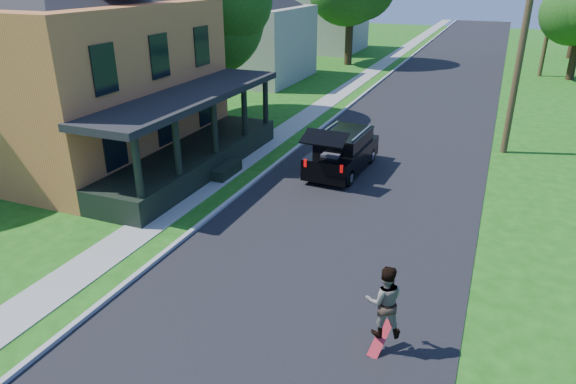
% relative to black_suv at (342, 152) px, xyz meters
% --- Properties ---
extents(ground, '(140.00, 140.00, 0.00)m').
position_rel_black_suv_xyz_m(ground, '(1.40, -8.22, -0.81)').
color(ground, '#1C5511').
rests_on(ground, ground).
extents(street, '(8.00, 120.00, 0.02)m').
position_rel_black_suv_xyz_m(street, '(1.40, 11.78, -0.81)').
color(street, black).
rests_on(street, ground).
extents(curb, '(0.15, 120.00, 0.12)m').
position_rel_black_suv_xyz_m(curb, '(-2.65, 11.78, -0.81)').
color(curb, '#A3A39D').
rests_on(curb, ground).
extents(sidewalk, '(1.30, 120.00, 0.03)m').
position_rel_black_suv_xyz_m(sidewalk, '(-4.20, 11.78, -0.81)').
color(sidewalk, gray).
rests_on(sidewalk, ground).
extents(front_walk, '(6.50, 1.20, 0.03)m').
position_rel_black_suv_xyz_m(front_walk, '(-8.10, -2.22, -0.81)').
color(front_walk, gray).
rests_on(front_walk, ground).
extents(main_house, '(15.56, 15.56, 10.10)m').
position_rel_black_suv_xyz_m(main_house, '(-11.40, -2.23, 4.12)').
color(main_house, '#E87744').
rests_on(main_house, ground).
extents(neighbor_house_mid, '(12.78, 12.78, 8.30)m').
position_rel_black_suv_xyz_m(neighbor_house_mid, '(-12.10, 15.78, 3.38)').
color(neighbor_house_mid, '#9E9C8C').
rests_on(neighbor_house_mid, ground).
extents(neighbor_house_far, '(12.78, 12.78, 8.30)m').
position_rel_black_suv_xyz_m(neighbor_house_far, '(-12.10, 31.78, 3.38)').
color(neighbor_house_far, '#9E9C8C').
rests_on(neighbor_house_far, ground).
extents(black_suv, '(1.93, 4.60, 2.11)m').
position_rel_black_suv_xyz_m(black_suv, '(0.00, 0.00, 0.00)').
color(black_suv, black).
rests_on(black_suv, ground).
extents(skateboarder, '(0.93, 0.82, 1.59)m').
position_rel_black_suv_xyz_m(skateboarder, '(3.83, -9.73, 0.39)').
color(skateboarder, black).
rests_on(skateboarder, ground).
extents(skateboard, '(0.41, 0.63, 0.66)m').
position_rel_black_suv_xyz_m(skateboard, '(3.82, -9.81, -0.53)').
color(skateboard, '#AA0E1B').
rests_on(skateboard, ground).
extents(utility_pole_near, '(1.72, 0.30, 10.00)m').
position_rel_black_suv_xyz_m(utility_pole_near, '(5.90, 4.91, 4.35)').
color(utility_pole_near, '#40301E').
rests_on(utility_pole_near, ground).
extents(utility_pole_far, '(1.78, 0.74, 9.76)m').
position_rel_black_suv_xyz_m(utility_pole_far, '(7.95, 24.92, 4.24)').
color(utility_pole_far, '#40301E').
rests_on(utility_pole_far, ground).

